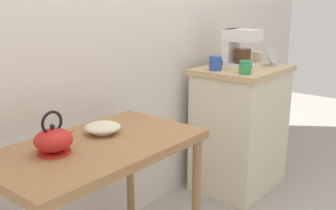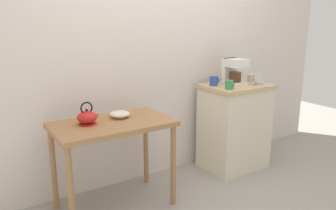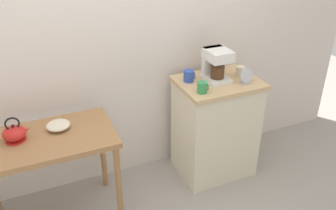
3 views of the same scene
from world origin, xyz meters
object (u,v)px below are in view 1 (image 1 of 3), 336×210
object	(u,v)px
coffee_maker	(239,47)
mug_blue	(216,63)
mug_small_cream	(257,58)
mug_tall_green	(245,67)
teakettle	(54,140)
table_clock	(272,58)
bowl_stoneware	(103,127)

from	to	relation	value
coffee_maker	mug_blue	distance (m)	0.24
mug_small_cream	mug_tall_green	world-z (taller)	mug_small_cream
mug_small_cream	mug_tall_green	xyz separation A→B (m)	(-0.43, -0.14, -0.00)
teakettle	coffee_maker	distance (m)	1.56
mug_blue	table_clock	world-z (taller)	table_clock
coffee_maker	mug_small_cream	size ratio (longest dim) A/B	2.97
teakettle	mug_small_cream	bearing A→B (deg)	0.49
mug_blue	teakettle	bearing A→B (deg)	-175.87
mug_small_cream	mug_tall_green	bearing A→B (deg)	-162.23
coffee_maker	table_clock	distance (m)	0.26
mug_tall_green	coffee_maker	bearing A→B (deg)	38.82
teakettle	mug_small_cream	xyz separation A→B (m)	(1.77, 0.02, 0.14)
coffee_maker	table_clock	size ratio (longest dim) A/B	2.04
bowl_stoneware	teakettle	bearing A→B (deg)	-173.63
coffee_maker	mug_tall_green	bearing A→B (deg)	-141.18
teakettle	mug_tall_green	world-z (taller)	mug_tall_green
bowl_stoneware	mug_tall_green	xyz separation A→B (m)	(1.06, -0.15, 0.16)
bowl_stoneware	teakettle	xyz separation A→B (m)	(-0.28, -0.03, 0.03)
bowl_stoneware	teakettle	size ratio (longest dim) A/B	0.88
mug_small_cream	table_clock	xyz separation A→B (m)	(-0.04, -0.13, 0.01)
bowl_stoneware	mug_blue	bearing A→B (deg)	3.52
teakettle	coffee_maker	bearing A→B (deg)	1.62
table_clock	coffee_maker	bearing A→B (deg)	138.89
mug_small_cream	bowl_stoneware	bearing A→B (deg)	179.36
mug_blue	coffee_maker	bearing A→B (deg)	-14.16
coffee_maker	mug_blue	world-z (taller)	coffee_maker
mug_tall_green	mug_blue	bearing A→B (deg)	90.94
coffee_maker	mug_blue	size ratio (longest dim) A/B	2.78
mug_tall_green	table_clock	distance (m)	0.39
bowl_stoneware	coffee_maker	distance (m)	1.29
bowl_stoneware	table_clock	bearing A→B (deg)	-5.91
coffee_maker	table_clock	xyz separation A→B (m)	(0.19, -0.16, -0.09)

